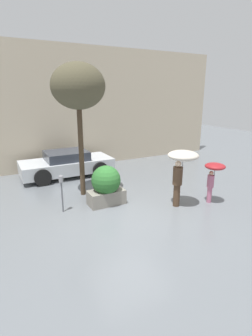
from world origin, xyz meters
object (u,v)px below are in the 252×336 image
at_px(planter_box, 106,185).
at_px(street_tree, 78,87).
at_px(person_adult, 182,162).
at_px(person_child, 214,172).
at_px(parking_meter, 61,186).
at_px(parked_car_near, 67,164).

relative_size(planter_box, street_tree, 0.29).
bearing_deg(person_adult, person_child, 13.62).
distance_m(person_child, parking_meter, 5.12).
relative_size(planter_box, parked_car_near, 0.33).
bearing_deg(street_tree, parked_car_near, 86.99).
bearing_deg(person_adult, parking_meter, -172.64).
bearing_deg(parked_car_near, planter_box, -175.56).
height_order(planter_box, person_adult, person_adult).
bearing_deg(person_child, street_tree, -159.84).
bearing_deg(person_adult, street_tree, 163.38).
xyz_separation_m(parked_car_near, parking_meter, (-1.23, -3.77, 0.32)).
distance_m(parked_car_near, parking_meter, 3.97).
xyz_separation_m(person_child, parking_meter, (-4.81, 1.73, -0.25)).
relative_size(person_adult, person_child, 1.34).
distance_m(planter_box, parking_meter, 1.52).
xyz_separation_m(parked_car_near, street_tree, (-0.14, -2.61, 3.35)).
xyz_separation_m(planter_box, street_tree, (-0.41, 1.26, 3.22)).
bearing_deg(street_tree, person_child, -37.82).
bearing_deg(parked_car_near, person_adult, -154.65).
height_order(person_child, parked_car_near, person_child).
relative_size(person_adult, parking_meter, 1.58).
distance_m(person_adult, parked_car_near, 5.80).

